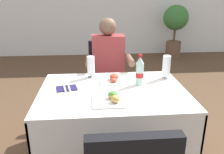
% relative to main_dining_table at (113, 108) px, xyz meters
% --- Properties ---
extents(main_dining_table, '(1.22, 0.90, 0.75)m').
position_rel_main_dining_table_xyz_m(main_dining_table, '(0.00, 0.00, 0.00)').
color(main_dining_table, white).
rests_on(main_dining_table, ground).
extents(chair_far_diner_seat, '(0.44, 0.50, 0.97)m').
position_rel_main_dining_table_xyz_m(chair_far_diner_seat, '(-0.00, 0.84, -0.03)').
color(chair_far_diner_seat, black).
rests_on(chair_far_diner_seat, ground).
extents(seated_diner_far, '(0.50, 0.46, 1.26)m').
position_rel_main_dining_table_xyz_m(seated_diner_far, '(0.01, 0.73, 0.13)').
color(seated_diner_far, '#282D42').
rests_on(seated_diner_far, ground).
extents(plate_near_camera, '(0.23, 0.23, 0.07)m').
position_rel_main_dining_table_xyz_m(plate_near_camera, '(-0.04, -0.22, 0.19)').
color(plate_near_camera, white).
rests_on(plate_near_camera, main_dining_table).
extents(plate_far_diner, '(0.23, 0.23, 0.07)m').
position_rel_main_dining_table_xyz_m(plate_far_diner, '(0.02, 0.21, 0.19)').
color(plate_far_diner, white).
rests_on(plate_far_diner, main_dining_table).
extents(beer_glass_left, '(0.07, 0.07, 0.22)m').
position_rel_main_dining_table_xyz_m(beer_glass_left, '(0.52, 0.24, 0.29)').
color(beer_glass_left, white).
rests_on(beer_glass_left, main_dining_table).
extents(beer_glass_middle, '(0.07, 0.07, 0.21)m').
position_rel_main_dining_table_xyz_m(beer_glass_middle, '(-0.18, 0.33, 0.28)').
color(beer_glass_middle, white).
rests_on(beer_glass_middle, main_dining_table).
extents(cola_bottle_primary, '(0.07, 0.07, 0.27)m').
position_rel_main_dining_table_xyz_m(cola_bottle_primary, '(0.24, 0.11, 0.29)').
color(cola_bottle_primary, silver).
rests_on(cola_bottle_primary, main_dining_table).
extents(napkin_cutlery_set, '(0.19, 0.20, 0.01)m').
position_rel_main_dining_table_xyz_m(napkin_cutlery_set, '(-0.39, 0.07, 0.17)').
color(napkin_cutlery_set, '#231E4C').
rests_on(napkin_cutlery_set, main_dining_table).
extents(potted_plant_corner, '(0.58, 0.58, 1.24)m').
position_rel_main_dining_table_xyz_m(potted_plant_corner, '(1.80, 3.68, 0.22)').
color(potted_plant_corner, brown).
rests_on(potted_plant_corner, ground).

